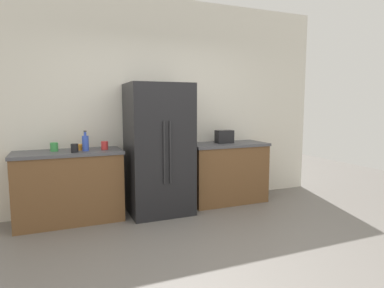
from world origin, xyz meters
TOP-DOWN VIEW (x-y plane):
  - ground_plane at (0.00, 0.00)m, footprint 10.98×10.98m
  - kitchen_back_panel at (0.00, 2.00)m, footprint 5.49×0.10m
  - counter_left at (-1.24, 1.66)m, footprint 1.32×0.60m
  - counter_right at (1.03, 1.66)m, footprint 1.20×0.60m
  - refrigerator at (-0.08, 1.58)m, footprint 0.83×0.74m
  - toaster at (1.00, 1.68)m, footprint 0.26×0.15m
  - bottle_a at (-1.03, 1.60)m, footprint 0.08×0.08m
  - cup_a at (-1.40, 1.72)m, footprint 0.09×0.09m
  - cup_b at (-0.79, 1.63)m, footprint 0.09×0.09m
  - cup_c at (-1.17, 1.51)m, footprint 0.09×0.09m
  - bowl_a at (-1.08, 1.74)m, footprint 0.15×0.15m

SIDE VIEW (x-z plane):
  - ground_plane at x=0.00m, z-range 0.00..0.00m
  - counter_left at x=-1.24m, z-range 0.00..0.91m
  - counter_right at x=1.03m, z-range 0.00..0.91m
  - refrigerator at x=-0.08m, z-range 0.00..1.78m
  - bowl_a at x=-1.08m, z-range 0.91..0.98m
  - cup_c at x=-1.17m, z-range 0.91..1.02m
  - cup_b at x=-0.79m, z-range 0.91..1.02m
  - cup_a at x=-1.40m, z-range 0.91..1.02m
  - toaster at x=1.00m, z-range 0.91..1.11m
  - bottle_a at x=-1.03m, z-range 0.88..1.14m
  - kitchen_back_panel at x=0.00m, z-range 0.00..3.02m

